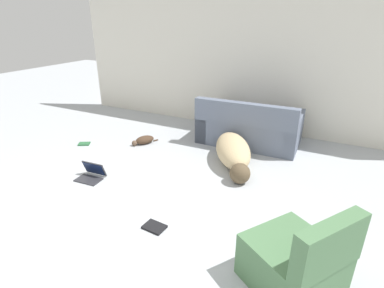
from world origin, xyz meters
The scene contains 9 objects.
ground_plane centered at (0.00, 0.00, 0.00)m, with size 20.00×20.00×0.00m, color #ADB2B7.
wall_back centered at (0.00, 4.03, 1.35)m, with size 7.02×0.06×2.69m.
couch centered at (0.41, 3.32, 0.27)m, with size 1.66×0.95×0.79m.
dog centered at (0.45, 2.45, 0.18)m, with size 0.95×1.47×0.38m.
cat centered at (-1.16, 2.46, 0.06)m, with size 0.32×0.44×0.13m.
laptop_open centered at (-1.10, 1.17, 0.07)m, with size 0.35×0.30×0.21m.
book_green centered at (-2.05, 1.97, 0.01)m, with size 0.22×0.21×0.02m.
book_black centered at (0.23, 0.67, 0.01)m, with size 0.24×0.18×0.02m.
side_chair centered at (1.62, 0.55, 0.26)m, with size 0.88×0.87×0.79m.
Camera 1 is at (1.70, -1.39, 2.01)m, focal length 28.00 mm.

